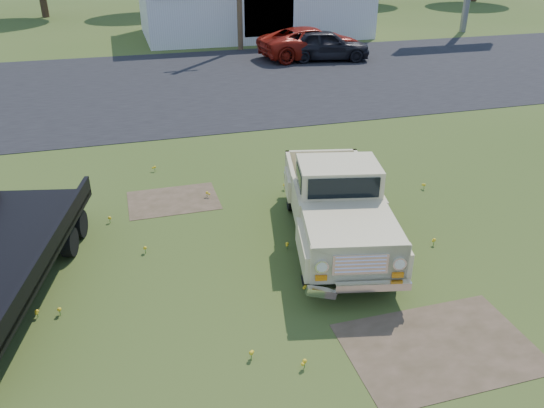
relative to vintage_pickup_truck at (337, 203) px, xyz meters
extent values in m
plane|color=#374E19|center=(-1.14, -0.60, -0.91)|extent=(140.00, 140.00, 0.00)
cube|color=black|center=(-1.14, 14.40, -0.91)|extent=(90.00, 14.00, 0.02)
cube|color=#483B26|center=(0.36, -3.60, -0.91)|extent=(3.00, 2.00, 0.01)
cube|color=#483B26|center=(-3.14, 2.90, -0.91)|extent=(2.20, 1.60, 0.01)
cube|color=silver|center=(4.86, 26.40, 1.09)|extent=(14.00, 8.00, 4.00)
cube|color=black|center=(4.86, 22.45, 0.69)|extent=(3.00, 0.10, 2.20)
imported|color=maroon|center=(5.99, 18.11, -0.12)|extent=(5.94, 3.22, 1.58)
imported|color=black|center=(6.47, 17.35, -0.13)|extent=(4.86, 2.71, 1.56)
camera|label=1|loc=(-4.04, -9.14, 5.01)|focal=35.00mm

